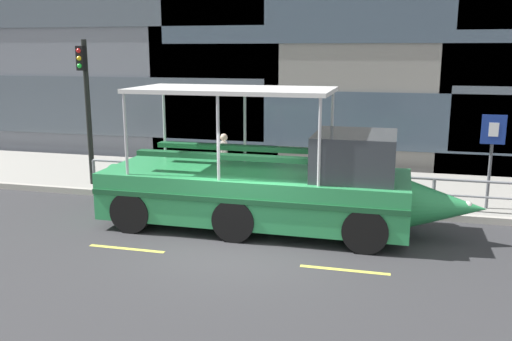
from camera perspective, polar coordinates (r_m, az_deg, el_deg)
name	(u,v)px	position (r m, az deg, el deg)	size (l,w,h in m)	color
ground_plane	(241,245)	(12.54, -1.54, -7.74)	(120.00, 120.00, 0.00)	#333335
sidewalk	(289,184)	(17.73, 3.48, -1.40)	(32.00, 4.80, 0.18)	#99968E
curb_edge	(272,205)	(15.37, 1.68, -3.55)	(32.00, 0.18, 0.18)	#B2ADA3
lane_centreline	(230,259)	(11.77, -2.70, -9.11)	(25.80, 0.12, 0.01)	#DBD64C
curb_guardrail	(285,179)	(15.47, 3.00, -0.90)	(12.08, 0.09, 0.86)	gray
traffic_light_pole	(86,99)	(17.67, -17.15, 7.11)	(0.24, 0.46, 4.43)	black
parking_sign	(492,145)	(15.56, 23.23, 2.39)	(0.60, 0.12, 2.50)	#4C4F54
duck_tour_boat	(275,186)	(13.39, 2.01, -1.63)	(9.23, 2.59, 3.42)	#2D9351
pedestrian_near_bow	(380,164)	(16.13, 12.74, 0.62)	(0.30, 0.37, 1.54)	black
pedestrian_mid_left	(317,157)	(16.51, 6.29, 1.45)	(0.49, 0.23, 1.69)	#1E2338
pedestrian_mid_right	(224,155)	(16.81, -3.33, 1.62)	(0.29, 0.44, 1.65)	black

